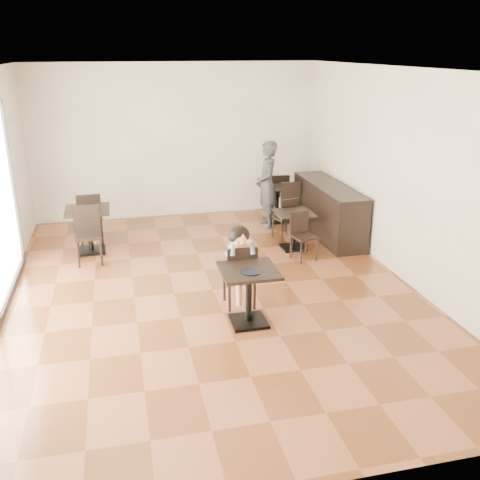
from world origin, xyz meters
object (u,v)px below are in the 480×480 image
object	(u,v)px
child	(239,267)
chair_mid_b	(304,237)
child_chair	(239,275)
cafe_table_left	(90,230)
chair_left_b	(88,236)
adult_patron	(267,185)
cafe_table_mid	(294,231)
chair_back_b	(292,207)
child_table	(249,296)
chair_left_a	(90,217)
cafe_table_back	(277,203)
chair_mid_a	(285,218)
chair_back_a	(278,194)

from	to	relation	value
child	chair_mid_b	world-z (taller)	child
child_chair	cafe_table_left	distance (m)	3.40
chair_mid_b	chair_left_b	size ratio (longest dim) A/B	0.86
chair_left_b	adult_patron	bearing A→B (deg)	16.23
cafe_table_mid	chair_back_b	distance (m)	1.16
child_table	cafe_table_mid	world-z (taller)	child_table
child_table	chair_mid_b	bearing A→B (deg)	53.39
chair_mid_b	chair_left_a	xyz separation A→B (m)	(-3.59, 1.78, 0.07)
cafe_table_left	cafe_table_back	world-z (taller)	cafe_table_left
chair_left_b	child_chair	bearing A→B (deg)	-48.26
chair_mid_a	chair_mid_b	size ratio (longest dim) A/B	1.00
cafe_table_mid	chair_mid_a	bearing A→B (deg)	90.00
chair_mid_a	chair_back_b	size ratio (longest dim) A/B	0.90
cafe_table_mid	chair_back_b	bearing A→B (deg)	72.95
chair_left_a	chair_left_b	xyz separation A→B (m)	(0.00, -1.10, 0.00)
adult_patron	chair_back_b	size ratio (longest dim) A/B	1.90
cafe_table_mid	cafe_table_left	bearing A→B (deg)	169.34
cafe_table_left	chair_left_a	bearing A→B (deg)	90.00
chair_back_b	child	bearing A→B (deg)	-114.22
cafe_table_mid	chair_left_b	xyz separation A→B (m)	(-3.59, 0.13, 0.14)
chair_left_b	chair_back_b	distance (m)	4.05
child	chair_back_a	size ratio (longest dim) A/B	1.28
child_table	chair_left_b	size ratio (longest dim) A/B	0.80
chair_mid_b	adult_patron	bearing A→B (deg)	78.54
child_chair	chair_mid_a	xyz separation A→B (m)	(1.48, 2.54, -0.05)
child_table	child_chair	size ratio (longest dim) A/B	0.83
cafe_table_mid	chair_back_a	bearing A→B (deg)	80.80
child_chair	chair_mid_a	world-z (taller)	child_chair
child_chair	chair_back_b	xyz separation A→B (m)	(1.82, 3.09, -0.01)
cafe_table_left	chair_mid_a	xyz separation A→B (m)	(3.59, -0.13, 0.01)
cafe_table_mid	chair_left_a	xyz separation A→B (m)	(-3.59, 1.23, 0.14)
cafe_table_back	child	bearing A→B (deg)	-114.51
adult_patron	chair_left_b	world-z (taller)	adult_patron
child	chair_mid_a	xyz separation A→B (m)	(1.48, 2.54, -0.17)
chair_mid_a	chair_back_a	bearing A→B (deg)	-117.51
child	chair_mid_b	xyz separation A→B (m)	(1.48, 1.44, -0.17)
child_table	cafe_table_back	distance (m)	4.51
cafe_table_back	cafe_table_left	bearing A→B (deg)	-165.47
cafe_table_back	chair_mid_b	bearing A→B (deg)	-94.78
chair_left_a	child	bearing A→B (deg)	120.08
cafe_table_mid	cafe_table_back	size ratio (longest dim) A/B	0.90
child_chair	cafe_table_mid	size ratio (longest dim) A/B	1.36
child_table	chair_back_b	bearing A→B (deg)	63.51
cafe_table_back	cafe_table_mid	bearing A→B (deg)	-96.36
child	chair_left_b	bearing A→B (deg)	135.01
adult_patron	chair_left_a	bearing A→B (deg)	-81.69
adult_patron	chair_mid_b	distance (m)	1.96
adult_patron	chair_back_b	bearing A→B (deg)	67.67
child_table	cafe_table_left	distance (m)	3.85
child_table	chair_left_a	size ratio (longest dim) A/B	0.80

